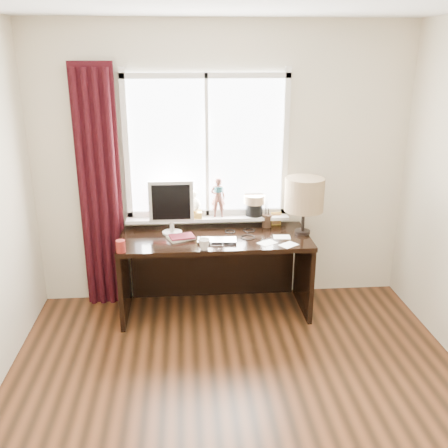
{
  "coord_description": "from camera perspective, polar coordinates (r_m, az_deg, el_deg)",
  "views": [
    {
      "loc": [
        -0.36,
        -2.55,
        2.33
      ],
      "look_at": [
        -0.05,
        1.25,
        1.0
      ],
      "focal_mm": 40.0,
      "sensor_mm": 36.0,
      "label": 1
    }
  ],
  "objects": [
    {
      "name": "laptop",
      "position": [
        4.35,
        -0.77,
        -1.9
      ],
      "size": [
        0.36,
        0.25,
        0.03
      ],
      "primitive_type": "imported",
      "rotation": [
        0.0,
        0.0,
        -0.08
      ],
      "color": "silver",
      "rests_on": "desk"
    },
    {
      "name": "loose_papers",
      "position": [
        4.38,
        6.33,
        -2.0
      ],
      "size": [
        0.36,
        0.34,
        0.0
      ],
      "color": "white",
      "rests_on": "desk"
    },
    {
      "name": "table_lamp",
      "position": [
        4.5,
        9.17,
        3.27
      ],
      "size": [
        0.35,
        0.35,
        0.52
      ],
      "color": "black",
      "rests_on": "desk"
    },
    {
      "name": "desk",
      "position": [
        4.66,
        -1.09,
        -3.83
      ],
      "size": [
        1.7,
        0.7,
        0.75
      ],
      "color": "black",
      "rests_on": "floor"
    },
    {
      "name": "curtain",
      "position": [
        4.69,
        -14.0,
        3.61
      ],
      "size": [
        0.38,
        0.09,
        2.25
      ],
      "color": "black",
      "rests_on": "floor"
    },
    {
      "name": "notebook_stack",
      "position": [
        4.43,
        -4.91,
        -1.52
      ],
      "size": [
        0.27,
        0.23,
        0.03
      ],
      "color": "beige",
      "rests_on": "desk"
    },
    {
      "name": "desk_cables",
      "position": [
        4.54,
        2.26,
        -1.11
      ],
      "size": [
        0.3,
        0.35,
        0.01
      ],
      "color": "black",
      "rests_on": "desk"
    },
    {
      "name": "floor",
      "position": [
        3.47,
        2.7,
        -22.92
      ],
      "size": [
        3.5,
        4.0,
        0.0
      ],
      "primitive_type": "cube",
      "color": "brown",
      "rests_on": "ground"
    },
    {
      "name": "red_cup",
      "position": [
        4.21,
        -11.72,
        -2.51
      ],
      "size": [
        0.08,
        0.08,
        0.1
      ],
      "primitive_type": "cylinder",
      "color": "maroon",
      "rests_on": "desk"
    },
    {
      "name": "window",
      "position": [
        4.62,
        -1.83,
        6.44
      ],
      "size": [
        1.52,
        0.2,
        1.4
      ],
      "color": "white",
      "rests_on": "ground"
    },
    {
      "name": "monitor",
      "position": [
        4.5,
        -6.05,
        2.28
      ],
      "size": [
        0.4,
        0.18,
        0.49
      ],
      "color": "beige",
      "rests_on": "desk"
    },
    {
      "name": "icon_frame",
      "position": [
        4.78,
        5.95,
        0.62
      ],
      "size": [
        0.1,
        0.03,
        0.13
      ],
      "color": "gold",
      "rests_on": "desk"
    },
    {
      "name": "brush_holder",
      "position": [
        4.72,
        4.92,
        0.39
      ],
      "size": [
        0.09,
        0.09,
        0.25
      ],
      "color": "black",
      "rests_on": "desk"
    },
    {
      "name": "mug",
      "position": [
        4.17,
        -2.29,
        -2.29
      ],
      "size": [
        0.13,
        0.13,
        0.1
      ],
      "primitive_type": "imported",
      "rotation": [
        0.0,
        0.0,
        0.48
      ],
      "color": "white",
      "rests_on": "desk"
    },
    {
      "name": "wall_back",
      "position": [
        4.68,
        -0.13,
        6.51
      ],
      "size": [
        3.5,
        0.0,
        2.6
      ],
      "primitive_type": "cube",
      "rotation": [
        1.57,
        0.0,
        0.0
      ],
      "color": "beige",
      "rests_on": "ground"
    }
  ]
}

